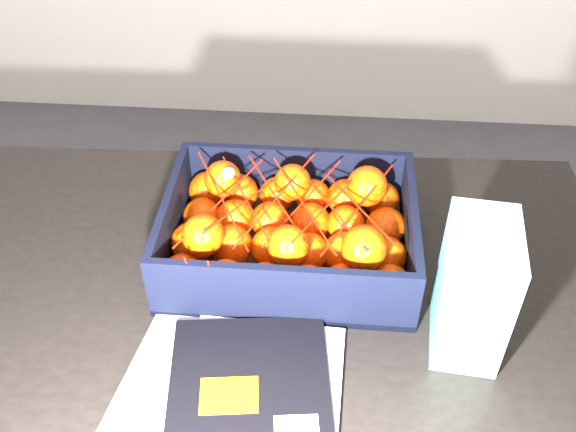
# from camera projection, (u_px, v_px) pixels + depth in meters

# --- Properties ---
(table) EXTENTS (1.23, 0.84, 0.75)m
(table) POSITION_uv_depth(u_px,v_px,m) (237.00, 352.00, 1.03)
(table) COLOR black
(table) RESTS_ON ground
(magazine_stack) EXTENTS (0.32, 0.31, 0.02)m
(magazine_stack) POSITION_uv_depth(u_px,v_px,m) (233.00, 406.00, 0.84)
(magazine_stack) COLOR silver
(magazine_stack) RESTS_ON table
(produce_crate) EXTENTS (0.39, 0.29, 0.11)m
(produce_crate) POSITION_uv_depth(u_px,v_px,m) (289.00, 240.00, 1.03)
(produce_crate) COLOR brown
(produce_crate) RESTS_ON table
(clementine_heap) EXTENTS (0.37, 0.27, 0.12)m
(clementine_heap) POSITION_uv_depth(u_px,v_px,m) (289.00, 231.00, 1.02)
(clementine_heap) COLOR #DF3A04
(clementine_heap) RESTS_ON produce_crate
(mesh_net) EXTENTS (0.32, 0.26, 0.09)m
(mesh_net) POSITION_uv_depth(u_px,v_px,m) (283.00, 208.00, 0.98)
(mesh_net) COLOR #B81706
(mesh_net) RESTS_ON clementine_heap
(retail_carton) EXTENTS (0.10, 0.14, 0.20)m
(retail_carton) POSITION_uv_depth(u_px,v_px,m) (474.00, 289.00, 0.87)
(retail_carton) COLOR white
(retail_carton) RESTS_ON table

